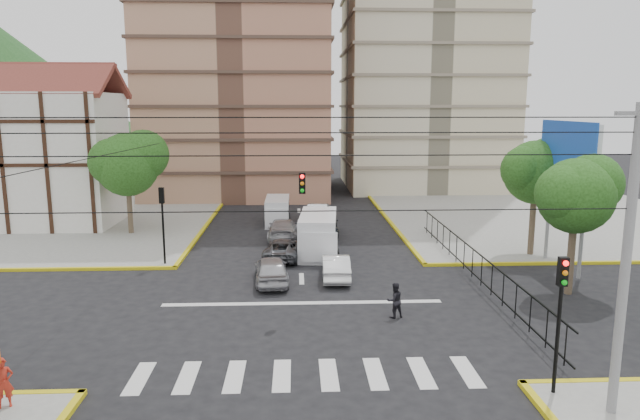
{
  "coord_description": "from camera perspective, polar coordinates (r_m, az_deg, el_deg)",
  "views": [
    {
      "loc": [
        -0.29,
        -24.12,
        9.05
      ],
      "look_at": [
        0.91,
        3.41,
        4.0
      ],
      "focal_mm": 32.0,
      "sensor_mm": 36.0,
      "label": 1
    }
  ],
  "objects": [
    {
      "name": "traffic_light_se",
      "position": [
        19.15,
        22.89,
        -8.53
      ],
      "size": [
        0.28,
        0.22,
        4.4
      ],
      "color": "black",
      "rests_on": "ground"
    },
    {
      "name": "billboard",
      "position": [
        33.67,
        23.55,
        4.32
      ],
      "size": [
        0.36,
        6.2,
        8.1
      ],
      "color": "slate",
      "rests_on": "ground"
    },
    {
      "name": "van_left_lane",
      "position": [
        44.07,
        -4.28,
        -0.19
      ],
      "size": [
        1.92,
        4.5,
        2.03
      ],
      "rotation": [
        0.0,
        0.0,
        -0.0
      ],
      "color": "silver",
      "rests_on": "ground"
    },
    {
      "name": "pedestrian_crosswalk",
      "position": [
        25.12,
        7.46,
        -8.94
      ],
      "size": [
        0.91,
        0.8,
        1.55
      ],
      "primitive_type": "imported",
      "rotation": [
        0.0,
        0.0,
        3.48
      ],
      "color": "black",
      "rests_on": "ground"
    },
    {
      "name": "sidewalk_ne",
      "position": [
        49.38,
        21.82,
        -0.84
      ],
      "size": [
        26.0,
        26.0,
        0.15
      ],
      "primitive_type": "cube",
      "color": "gray",
      "rests_on": "ground"
    },
    {
      "name": "ground",
      "position": [
        25.76,
        -1.72,
        -10.19
      ],
      "size": [
        160.0,
        160.0,
        0.0
      ],
      "primitive_type": "plane",
      "color": "black",
      "rests_on": "ground"
    },
    {
      "name": "sidewalk_nw",
      "position": [
        49.15,
        -26.09,
        -1.21
      ],
      "size": [
        26.0,
        26.0,
        0.15
      ],
      "primitive_type": "cube",
      "color": "gray",
      "rests_on": "ground"
    },
    {
      "name": "car_darkgrey_mid_right",
      "position": [
        40.53,
        0.67,
        -1.51
      ],
      "size": [
        1.78,
        4.14,
        1.39
      ],
      "primitive_type": "imported",
      "rotation": [
        0.0,
        0.0,
        3.11
      ],
      "color": "#2A292C",
      "rests_on": "ground"
    },
    {
      "name": "utility_pole_se",
      "position": [
        18.25,
        28.28,
        -4.46
      ],
      "size": [
        1.4,
        0.28,
        9.0
      ],
      "color": "slate",
      "rests_on": "ground"
    },
    {
      "name": "pedestrian_sw_corner",
      "position": [
        20.1,
        -29.1,
        -14.86
      ],
      "size": [
        0.67,
        0.58,
        1.54
      ],
      "primitive_type": "imported",
      "rotation": [
        0.0,
        0.0,
        0.45
      ],
      "color": "red",
      "rests_on": "sidewalk_sw"
    },
    {
      "name": "tree_tudor",
      "position": [
        41.95,
        -18.61,
        4.6
      ],
      "size": [
        5.39,
        4.4,
        7.43
      ],
      "color": "#473828",
      "rests_on": "ground"
    },
    {
      "name": "car_silver_rear_left",
      "position": [
        39.32,
        -3.73,
        -1.89
      ],
      "size": [
        2.09,
        4.92,
        1.41
      ],
      "primitive_type": "imported",
      "rotation": [
        0.0,
        0.0,
        3.12
      ],
      "color": "#A9A9AD",
      "rests_on": "ground"
    },
    {
      "name": "crosswalk_stripes",
      "position": [
        20.25,
        -1.48,
        -16.15
      ],
      "size": [
        12.0,
        2.4,
        0.01
      ],
      "primitive_type": "cube",
      "color": "silver",
      "rests_on": "ground"
    },
    {
      "name": "stop_line",
      "position": [
        26.89,
        -1.76,
        -9.28
      ],
      "size": [
        13.0,
        0.4,
        0.01
      ],
      "primitive_type": "cube",
      "color": "silver",
      "rests_on": "ground"
    },
    {
      "name": "car_silver_front_left",
      "position": [
        29.71,
        -4.89,
        -5.94
      ],
      "size": [
        2.04,
        4.33,
        1.43
      ],
      "primitive_type": "imported",
      "rotation": [
        0.0,
        0.0,
        3.23
      ],
      "color": "#A8A8AC",
      "rests_on": "ground"
    },
    {
      "name": "car_white_rear_right",
      "position": [
        45.17,
        -0.15,
        -0.23
      ],
      "size": [
        2.29,
        4.63,
        1.46
      ],
      "primitive_type": "imported",
      "rotation": [
        0.0,
        0.0,
        2.97
      ],
      "color": "white",
      "rests_on": "ground"
    },
    {
      "name": "traffic_light_hanging",
      "position": [
        22.31,
        -1.73,
        2.27
      ],
      "size": [
        18.0,
        9.12,
        0.92
      ],
      "color": "black",
      "rests_on": "ground"
    },
    {
      "name": "van_right_lane",
      "position": [
        34.95,
        -0.16,
        -2.57
      ],
      "size": [
        2.6,
        5.7,
        2.5
      ],
      "rotation": [
        0.0,
        0.0,
        -0.08
      ],
      "color": "silver",
      "rests_on": "ground"
    },
    {
      "name": "park_fence",
      "position": [
        31.42,
        14.92,
        -6.72
      ],
      "size": [
        0.1,
        22.5,
        1.66
      ],
      "primitive_type": null,
      "color": "black",
      "rests_on": "ground"
    },
    {
      "name": "car_grey_mid_left",
      "position": [
        34.35,
        -3.74,
        -3.86
      ],
      "size": [
        2.44,
        4.56,
        1.22
      ],
      "primitive_type": "imported",
      "rotation": [
        0.0,
        0.0,
        3.04
      ],
      "color": "#4F5156",
      "rests_on": "ground"
    },
    {
      "name": "tree_park_c",
      "position": [
        36.3,
        20.89,
        3.83
      ],
      "size": [
        4.65,
        3.8,
        7.25
      ],
      "color": "#473828",
      "rests_on": "ground"
    },
    {
      "name": "traffic_light_nw",
      "position": [
        33.32,
        -15.48,
        -0.26
      ],
      "size": [
        0.28,
        0.22,
        4.4
      ],
      "color": "black",
      "rests_on": "ground"
    },
    {
      "name": "car_white_front_right",
      "position": [
        30.35,
        1.58,
        -5.66
      ],
      "size": [
        1.5,
        4.06,
        1.33
      ],
      "primitive_type": "imported",
      "rotation": [
        0.0,
        0.0,
        3.12
      ],
      "color": "white",
      "rests_on": "ground"
    },
    {
      "name": "tudor_building",
      "position": [
        48.07,
        -25.49,
        4.85
      ],
      "size": [
        10.8,
        8.05,
        12.23
      ],
      "color": "silver",
      "rests_on": "ground"
    },
    {
      "name": "tree_park_a",
      "position": [
        29.63,
        24.37,
        1.62
      ],
      "size": [
        4.41,
        3.6,
        6.83
      ],
      "color": "#473828",
      "rests_on": "ground"
    }
  ]
}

